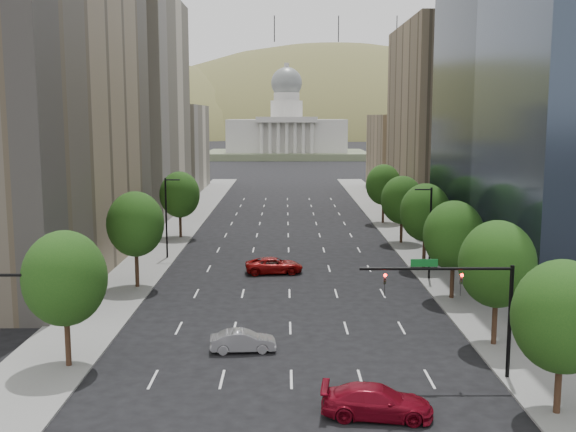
{
  "coord_description": "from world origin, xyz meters",
  "views": [
    {
      "loc": [
        -0.33,
        -9.01,
        15.67
      ],
      "look_at": [
        -0.16,
        43.19,
        8.0
      ],
      "focal_mm": 42.41,
      "sensor_mm": 36.0,
      "label": 1
    }
  ],
  "objects_px": {
    "traffic_signal": "(469,296)",
    "car_silver": "(243,341)",
    "capitol": "(287,135)",
    "car_red_near": "(377,402)",
    "car_red_far": "(274,265)"
  },
  "relations": [
    {
      "from": "traffic_signal",
      "to": "car_silver",
      "type": "xyz_separation_m",
      "value": [
        -13.74,
        4.93,
        -4.45
      ]
    },
    {
      "from": "capitol",
      "to": "car_red_near",
      "type": "distance_m",
      "value": 225.07
    },
    {
      "from": "capitol",
      "to": "traffic_signal",
      "type": "bearing_deg",
      "value": -87.26
    },
    {
      "from": "capitol",
      "to": "car_red_near",
      "type": "relative_size",
      "value": 10.24
    },
    {
      "from": "car_red_near",
      "to": "car_red_far",
      "type": "distance_m",
      "value": 33.69
    },
    {
      "from": "traffic_signal",
      "to": "capitol",
      "type": "distance_m",
      "value": 219.99
    },
    {
      "from": "traffic_signal",
      "to": "car_red_far",
      "type": "bearing_deg",
      "value": 113.27
    },
    {
      "from": "car_red_near",
      "to": "car_red_far",
      "type": "xyz_separation_m",
      "value": [
        -5.95,
        33.16,
        -0.05
      ]
    },
    {
      "from": "traffic_signal",
      "to": "capitol",
      "type": "height_order",
      "value": "capitol"
    },
    {
      "from": "car_red_near",
      "to": "car_silver",
      "type": "height_order",
      "value": "car_red_near"
    },
    {
      "from": "capitol",
      "to": "car_silver",
      "type": "bearing_deg",
      "value": -90.86
    },
    {
      "from": "capitol",
      "to": "car_silver",
      "type": "distance_m",
      "value": 214.95
    },
    {
      "from": "car_red_near",
      "to": "car_silver",
      "type": "xyz_separation_m",
      "value": [
        -7.66,
        10.11,
        -0.12
      ]
    },
    {
      "from": "car_red_near",
      "to": "car_silver",
      "type": "bearing_deg",
      "value": 44.04
    },
    {
      "from": "traffic_signal",
      "to": "car_red_far",
      "type": "distance_m",
      "value": 30.76
    }
  ]
}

